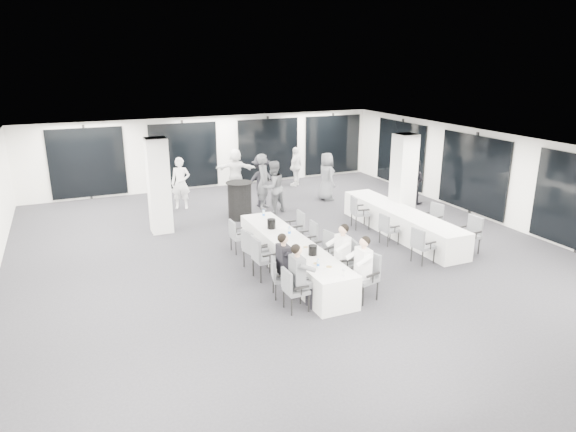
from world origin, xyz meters
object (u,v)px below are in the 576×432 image
chair_main_left_second (279,275)px  standing_guest_b (273,184)px  standing_guest_a (264,178)px  standing_guest_h (414,178)px  chair_main_right_near (366,273)px  chair_side_right_mid (433,218)px  banquet_table_main (292,256)px  chair_main_right_second (347,259)px  cocktail_table (240,200)px  ice_bucket_far (271,224)px  standing_guest_g (181,180)px  standing_guest_e (327,173)px  standing_guest_f (235,167)px  chair_main_left_far (237,234)px  chair_side_left_near (421,243)px  chair_main_right_mid (325,248)px  chair_main_left_near (293,287)px  standing_guest_d (296,164)px  chair_side_left_far (358,210)px  chair_side_right_near (471,232)px  chair_main_left_mid (262,255)px  ice_bucket_near (313,250)px  banquet_table_side (401,222)px  chair_main_right_far (296,226)px  chair_side_left_mid (387,227)px  standing_guest_c (261,178)px  chair_side_right_far (404,204)px  chair_main_left_fourth (252,247)px  chair_main_right_fourth (309,237)px

chair_main_left_second → standing_guest_b: standing_guest_b is taller
standing_guest_a → standing_guest_h: (5.09, -1.48, -0.18)m
chair_main_right_near → chair_side_right_mid: 4.85m
banquet_table_main → chair_side_right_mid: 4.88m
standing_guest_a → chair_main_right_second: bearing=-154.0°
cocktail_table → ice_bucket_far: size_ratio=4.76×
cocktail_table → standing_guest_g: size_ratio=0.60×
standing_guest_e → standing_guest_f: size_ratio=1.04×
chair_main_left_far → standing_guest_e: bearing=126.5°
chair_side_left_near → chair_main_right_mid: bearing=-113.9°
cocktail_table → chair_main_left_far: 3.00m
chair_main_left_near → chair_main_left_far: chair_main_left_near is taller
chair_main_right_second → ice_bucket_far: chair_main_right_second is taller
chair_main_right_mid → banquet_table_main: bearing=68.3°
chair_side_right_mid → chair_main_left_near: bearing=103.7°
standing_guest_d → cocktail_table: bearing=3.1°
chair_main_right_second → chair_side_left_far: bearing=-27.5°
chair_side_right_near → standing_guest_f: 9.50m
cocktail_table → chair_main_left_mid: (-1.03, -4.69, -0.02)m
chair_main_right_second → standing_guest_g: standing_guest_g is taller
standing_guest_d → standing_guest_e: bearing=52.1°
standing_guest_f → ice_bucket_near: 9.03m
chair_main_left_second → standing_guest_f: size_ratio=0.47×
banquet_table_side → chair_side_left_far: 1.33m
chair_main_left_second → chair_main_right_far: bearing=162.8°
standing_guest_f → ice_bucket_near: bearing=104.7°
chair_side_left_mid → ice_bucket_near: size_ratio=3.88×
standing_guest_e → chair_main_left_near: bearing=146.5°
chair_main_right_mid → standing_guest_c: size_ratio=0.45×
chair_side_right_near → chair_side_right_far: size_ratio=0.99×
chair_main_left_fourth → standing_guest_g: bearing=171.2°
chair_side_left_mid → standing_guest_d: bearing=172.0°
chair_main_right_fourth → ice_bucket_far: bearing=69.5°
chair_side_left_mid → ice_bucket_near: bearing=-66.5°
chair_main_left_second → chair_main_left_fourth: bearing=-165.9°
chair_main_right_far → chair_side_left_near: bearing=-134.1°
standing_guest_g → standing_guest_h: (7.67, -2.65, -0.10)m
banquet_table_side → standing_guest_f: 7.41m
chair_side_left_mid → standing_guest_a: standing_guest_a is taller
banquet_table_main → chair_side_right_mid: size_ratio=5.31×
ice_bucket_near → standing_guest_c: bearing=79.1°
chair_main_left_near → standing_guest_d: size_ratio=0.51×
chair_main_right_far → standing_guest_a: standing_guest_a is taller
chair_main_left_near → chair_side_right_far: 6.98m
standing_guest_b → standing_guest_h: 5.07m
chair_main_right_far → chair_side_right_far: bearing=-79.1°
chair_side_left_far → chair_main_left_fourth: bearing=-55.5°
chair_side_right_mid → standing_guest_h: bearing=-38.4°
chair_main_right_near → standing_guest_e: bearing=-36.2°
chair_main_right_second → standing_guest_f: size_ratio=0.55×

